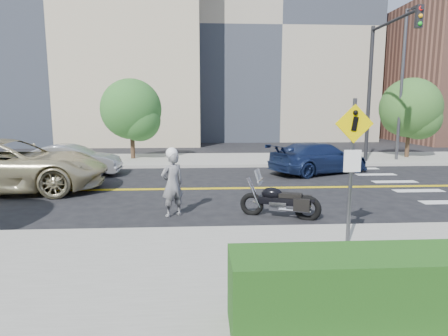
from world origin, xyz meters
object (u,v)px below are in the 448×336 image
pedestrian_sign (352,158)px  motorcyclist (172,182)px  parked_car_silver (72,160)px  parked_car_blue (319,158)px  suv (8,166)px  motorcycle (280,194)px

pedestrian_sign → motorcyclist: 4.87m
parked_car_silver → parked_car_blue: 11.14m
parked_car_silver → suv: bearing=158.0°
parked_car_silver → parked_car_blue: parked_car_blue is taller
suv → pedestrian_sign: bearing=-127.3°
suv → motorcycle: bearing=-117.8°
pedestrian_sign → parked_car_silver: pedestrian_sign is taller
suv → parked_car_silver: 3.37m
pedestrian_sign → parked_car_blue: 9.81m
motorcycle → suv: suv is taller
motorcyclist → parked_car_silver: size_ratio=0.46×
motorcyclist → parked_car_silver: 8.26m
motorcyclist → suv: bearing=-61.8°
motorcyclist → suv: (-6.11, 3.46, -0.01)m
parked_car_silver → parked_car_blue: (11.14, 0.06, 0.02)m
motorcycle → parked_car_silver: (-7.89, 6.90, 0.04)m
pedestrian_sign → motorcyclist: size_ratio=1.57×
pedestrian_sign → motorcycle: 2.96m
pedestrian_sign → parked_car_silver: 12.94m
suv → parked_car_blue: size_ratio=1.39×
motorcyclist → parked_car_blue: motorcyclist is taller
motorcyclist → motorcycle: (2.94, -0.29, -0.30)m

